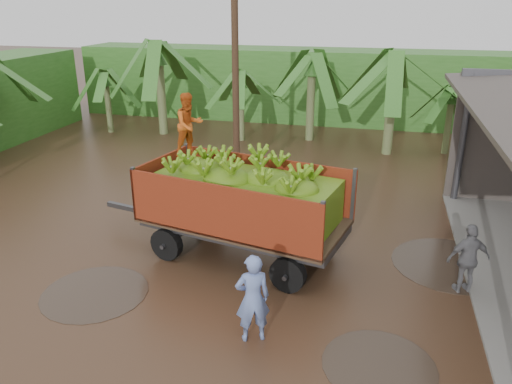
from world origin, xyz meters
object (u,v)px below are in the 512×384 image
man_blue (253,298)px  man_grey (468,259)px  banana_trailer (243,200)px  utility_pole (235,49)px

man_blue → man_grey: (4.09, 2.70, -0.09)m
man_blue → man_grey: size_ratio=1.11×
banana_trailer → man_grey: banana_trailer is taller
man_blue → man_grey: man_blue is taller
banana_trailer → man_grey: bearing=7.6°
man_grey → utility_pole: utility_pole is taller
banana_trailer → man_grey: size_ratio=4.28×
man_blue → man_grey: bearing=-171.3°
utility_pole → man_blue: bearing=-72.3°
banana_trailer → man_blue: (1.04, -3.15, -0.58)m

